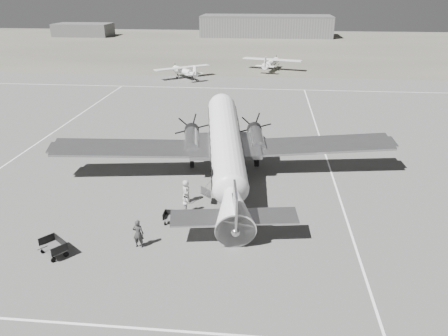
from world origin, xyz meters
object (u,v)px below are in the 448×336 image
dc3_airliner (226,151)px  ground_crew (138,234)px  light_plane_right (271,64)px  baggage_cart_far (54,248)px  hangar_main (266,26)px  shed_secondary (83,30)px  passenger (186,191)px  baggage_cart_near (174,218)px  ramp_agent (187,202)px  light_plane_left (184,72)px

dc3_airliner → ground_crew: dc3_airliner is taller
dc3_airliner → light_plane_right: 54.04m
light_plane_right → baggage_cart_far: bearing=-86.4°
hangar_main → shed_secondary: 60.22m
baggage_cart_far → ground_crew: (4.96, 1.42, 0.45)m
passenger → baggage_cart_near: bearing=166.6°
passenger → dc3_airliner: bearing=-44.0°
ramp_agent → passenger: (-0.39, 1.63, 0.05)m
ground_crew → ramp_agent: ground_crew is taller
baggage_cart_near → passenger: bearing=84.5°
light_plane_left → passenger: bearing=-117.2°
dc3_airliner → light_plane_right: size_ratio=2.55×
hangar_main → baggage_cart_far: size_ratio=23.10×
ramp_agent → hangar_main: bearing=-6.5°
hangar_main → ground_crew: size_ratio=21.74×
hangar_main → light_plane_left: hangar_main is taller
shed_secondary → light_plane_right: size_ratio=1.52×
ramp_agent → dc3_airliner: bearing=-27.8°
hangar_main → light_plane_right: (1.68, -62.81, -2.07)m
hangar_main → baggage_cart_near: hangar_main is taller
dc3_airliner → light_plane_left: size_ratio=2.81×
ground_crew → ramp_agent: size_ratio=1.12×
baggage_cart_near → ground_crew: bearing=-116.9°
light_plane_left → ground_crew: size_ratio=5.55×
hangar_main → baggage_cart_far: 128.93m
baggage_cart_near → passenger: size_ratio=0.81×
shed_secondary → baggage_cart_far: size_ratio=9.90×
baggage_cart_near → ground_crew: ground_crew is taller
baggage_cart_far → ground_crew: ground_crew is taller
ramp_agent → passenger: 1.68m
hangar_main → dc3_airliner: 116.71m
light_plane_left → passenger: size_ratio=5.87×
ground_crew → dc3_airliner: bearing=-113.6°
light_plane_left → ramp_agent: bearing=-117.1°
dc3_airliner → ramp_agent: 6.26m
light_plane_right → dc3_airliner: bearing=-78.9°
ground_crew → hangar_main: bearing=-92.4°
baggage_cart_far → dc3_airliner: bearing=89.0°
shed_secondary → baggage_cart_near: (54.84, -118.77, -1.58)m
ramp_agent → baggage_cart_far: bearing=126.3°
dc3_airliner → ground_crew: size_ratio=15.57×
light_plane_left → baggage_cart_near: 52.03m
light_plane_right → ground_crew: (-8.42, -64.14, -0.26)m
hangar_main → passenger: (-4.87, -120.50, -2.39)m
baggage_cart_near → ground_crew: (-1.59, -3.18, 0.55)m
baggage_cart_near → baggage_cart_far: (-6.55, -4.60, 0.10)m
light_plane_right → hangar_main: bearing=106.6°
passenger → ground_crew: bearing=155.5°
passenger → light_plane_left: bearing=2.4°
hangar_main → baggage_cart_far: bearing=-95.2°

